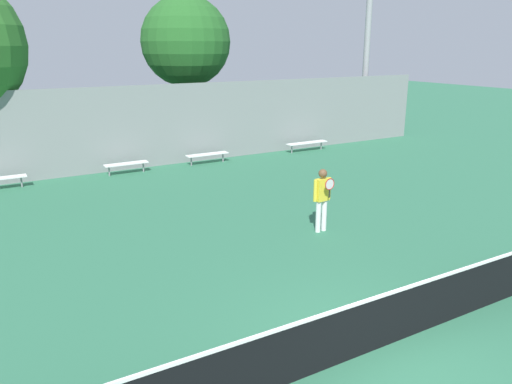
# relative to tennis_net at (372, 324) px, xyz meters

# --- Properties ---
(ground_plane) EXTENTS (100.00, 100.00, 0.00)m
(ground_plane) POSITION_rel_tennis_net_xyz_m (0.00, 0.00, -0.51)
(ground_plane) COLOR #2D6B4C
(tennis_net) EXTENTS (11.88, 0.09, 1.00)m
(tennis_net) POSITION_rel_tennis_net_xyz_m (0.00, 0.00, 0.00)
(tennis_net) COLOR black
(tennis_net) RESTS_ON ground_plane
(tennis_player) EXTENTS (0.58, 0.42, 1.73)m
(tennis_player) POSITION_rel_tennis_net_xyz_m (2.67, 4.85, 0.49)
(tennis_player) COLOR silver
(tennis_player) RESTS_ON ground_plane
(bench_courtside_near) EXTENTS (2.14, 0.40, 0.43)m
(bench_courtside_near) POSITION_rel_tennis_net_xyz_m (8.58, 13.72, -0.11)
(bench_courtside_near) COLOR white
(bench_courtside_near) RESTS_ON ground_plane
(bench_adjacent_court) EXTENTS (1.69, 0.40, 0.43)m
(bench_adjacent_court) POSITION_rel_tennis_net_xyz_m (-0.08, 13.72, -0.12)
(bench_adjacent_court) COLOR white
(bench_adjacent_court) RESTS_ON ground_plane
(bench_by_gate) EXTENTS (1.85, 0.40, 0.43)m
(bench_by_gate) POSITION_rel_tennis_net_xyz_m (3.40, 13.72, -0.11)
(bench_by_gate) COLOR white
(bench_by_gate) RESTS_ON ground_plane
(light_pole_far_right) EXTENTS (0.90, 0.60, 8.30)m
(light_pole_far_right) POSITION_rel_tennis_net_xyz_m (13.51, 15.40, 4.16)
(light_pole_far_right) COLOR #939399
(light_pole_far_right) RESTS_ON ground_plane
(back_fence) EXTENTS (31.45, 0.06, 3.34)m
(back_fence) POSITION_rel_tennis_net_xyz_m (0.00, 14.44, 1.16)
(back_fence) COLOR gray
(back_fence) RESTS_ON ground_plane
(tree_green_broad) EXTENTS (4.09, 4.09, 7.06)m
(tree_green_broad) POSITION_rel_tennis_net_xyz_m (3.98, 17.03, 4.47)
(tree_green_broad) COLOR brown
(tree_green_broad) RESTS_ON ground_plane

